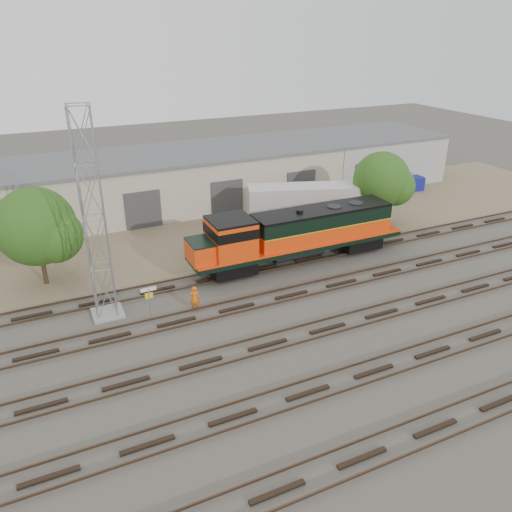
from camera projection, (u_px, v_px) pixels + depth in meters
name	position (u px, v px, depth m)	size (l,w,h in m)	color
ground	(303.00, 306.00, 32.35)	(140.00, 140.00, 0.00)	#47423A
dirt_strip	(219.00, 228.00, 44.68)	(80.00, 16.00, 0.02)	#726047
tracks	(328.00, 328.00, 29.85)	(80.00, 20.40, 0.28)	black
warehouse	(190.00, 177.00, 50.15)	(58.40, 10.40, 5.30)	#BFB29F
locomotive	(295.00, 234.00, 37.33)	(17.11, 3.00, 4.11)	black
signal_tower	(95.00, 222.00, 28.83)	(1.89, 1.89, 12.81)	gray
sign_post	(149.00, 297.00, 30.06)	(0.97, 0.08, 2.36)	gray
worker	(195.00, 298.00, 31.54)	(0.63, 0.41, 1.72)	orange
semi_trailer	(321.00, 201.00, 44.26)	(12.63, 6.33, 3.84)	beige
dumpster_blue	(415.00, 183.00, 54.86)	(1.60, 1.50, 1.50)	navy
dumpster_red	(364.00, 191.00, 52.46)	(1.50, 1.40, 1.40)	maroon
tree_west	(40.00, 229.00, 33.40)	(5.60, 5.34, 6.98)	#382619
tree_mid	(232.00, 237.00, 38.80)	(3.94, 3.76, 3.76)	#382619
tree_east	(385.00, 182.00, 43.81)	(5.20, 4.95, 6.68)	#382619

